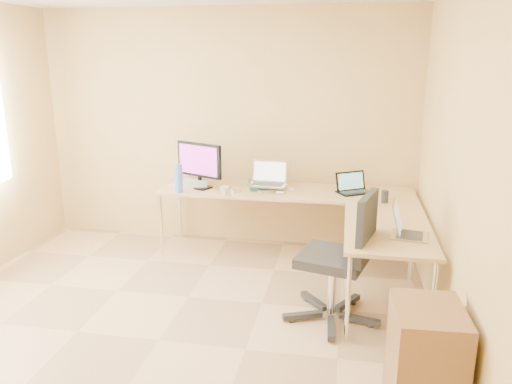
% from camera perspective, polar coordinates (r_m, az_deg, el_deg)
% --- Properties ---
extents(floor, '(4.50, 4.50, 0.00)m').
position_cam_1_polar(floor, '(4.05, -10.98, -16.17)').
color(floor, tan).
rests_on(floor, ground).
extents(wall_back, '(4.50, 0.00, 4.50)m').
position_cam_1_polar(wall_back, '(5.66, -3.40, 7.20)').
color(wall_back, tan).
rests_on(wall_back, ground).
extents(wall_right, '(0.00, 4.50, 4.50)m').
position_cam_1_polar(wall_right, '(3.38, 23.11, 0.46)').
color(wall_right, tan).
rests_on(wall_right, ground).
extents(desk_main, '(2.65, 0.70, 0.73)m').
position_cam_1_polar(desk_main, '(5.37, 3.29, -3.53)').
color(desk_main, tan).
rests_on(desk_main, ground).
extents(desk_return, '(0.70, 1.30, 0.73)m').
position_cam_1_polar(desk_return, '(4.41, 14.40, -8.28)').
color(desk_return, tan).
rests_on(desk_return, ground).
extents(monitor, '(0.59, 0.40, 0.49)m').
position_cam_1_polar(monitor, '(5.30, -6.44, 3.00)').
color(monitor, black).
rests_on(monitor, desk_main).
extents(book_stack, '(0.32, 0.38, 0.06)m').
position_cam_1_polar(book_stack, '(5.36, 0.50, 0.87)').
color(book_stack, teal).
rests_on(book_stack, desk_main).
extents(laptop_center, '(0.40, 0.31, 0.25)m').
position_cam_1_polar(laptop_center, '(5.18, 1.36, 2.07)').
color(laptop_center, '#A9A9A9').
rests_on(laptop_center, desk_main).
extents(laptop_black, '(0.41, 0.38, 0.21)m').
position_cam_1_polar(laptop_black, '(5.21, 11.11, 1.01)').
color(laptop_black, black).
rests_on(laptop_black, desk_main).
extents(keyboard, '(0.39, 0.23, 0.02)m').
position_cam_1_polar(keyboard, '(5.23, 2.25, 0.25)').
color(keyboard, white).
rests_on(keyboard, desk_main).
extents(mouse, '(0.11, 0.09, 0.03)m').
position_cam_1_polar(mouse, '(5.09, 2.76, -0.07)').
color(mouse, white).
rests_on(mouse, desk_main).
extents(mug, '(0.12, 0.12, 0.09)m').
position_cam_1_polar(mug, '(5.07, -3.59, 0.17)').
color(mug, silver).
rests_on(mug, desk_main).
extents(cd_stack, '(0.13, 0.13, 0.03)m').
position_cam_1_polar(cd_stack, '(5.18, -2.29, 0.17)').
color(cd_stack, silver).
rests_on(cd_stack, desk_main).
extents(water_bottle, '(0.10, 0.10, 0.30)m').
position_cam_1_polar(water_bottle, '(5.18, -8.77, 1.53)').
color(water_bottle, '#547CD2').
rests_on(water_bottle, desk_main).
extents(papers, '(0.28, 0.35, 0.01)m').
position_cam_1_polar(papers, '(5.55, -8.20, 0.94)').
color(papers, silver).
rests_on(papers, desk_main).
extents(white_box, '(0.28, 0.23, 0.09)m').
position_cam_1_polar(white_box, '(5.39, -6.83, 1.01)').
color(white_box, silver).
rests_on(white_box, desk_main).
extents(desk_fan, '(0.25, 0.25, 0.25)m').
position_cam_1_polar(desk_fan, '(5.66, -7.76, 2.50)').
color(desk_fan, beige).
rests_on(desk_fan, desk_main).
extents(black_cup, '(0.09, 0.09, 0.12)m').
position_cam_1_polar(black_cup, '(4.94, 14.40, -0.53)').
color(black_cup, '#242424').
rests_on(black_cup, desk_main).
extents(laptop_return, '(0.36, 0.30, 0.22)m').
position_cam_1_polar(laptop_return, '(4.06, 17.15, -3.44)').
color(laptop_return, '#A3A4AF').
rests_on(laptop_return, desk_return).
extents(office_chair, '(0.81, 0.81, 1.10)m').
position_cam_1_polar(office_chair, '(4.10, 8.72, -7.79)').
color(office_chair, '#272626').
rests_on(office_chair, ground).
extents(cabinet, '(0.42, 0.51, 0.68)m').
position_cam_1_polar(cabinet, '(3.26, 18.64, -17.66)').
color(cabinet, brown).
rests_on(cabinet, ground).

